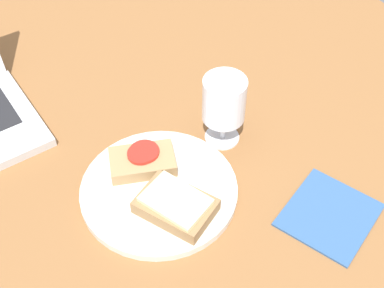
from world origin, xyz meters
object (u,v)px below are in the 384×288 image
at_px(plate, 159,190).
at_px(sandwich_with_cheese, 176,205).
at_px(napkin, 329,215).
at_px(sandwich_with_tomato, 142,160).
at_px(wine_glass, 224,102).

relative_size(plate, sandwich_with_cheese, 1.86).
bearing_deg(napkin, sandwich_with_tomato, 128.77).
xyz_separation_m(sandwich_with_tomato, napkin, (0.19, -0.24, -0.03)).
distance_m(plate, napkin, 0.27).
height_order(plate, sandwich_with_tomato, sandwich_with_tomato).
relative_size(sandwich_with_cheese, wine_glass, 1.03).
relative_size(wine_glass, napkin, 0.95).
relative_size(plate, wine_glass, 1.93).
bearing_deg(plate, sandwich_with_cheese, -91.98).
height_order(sandwich_with_cheese, sandwich_with_tomato, sandwich_with_cheese).
distance_m(plate, sandwich_with_cheese, 0.06).
relative_size(sandwich_with_cheese, sandwich_with_tomato, 1.10).
bearing_deg(napkin, plate, 136.35).
bearing_deg(plate, sandwich_with_tomato, 87.25).
bearing_deg(wine_glass, sandwich_with_cheese, -149.13).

